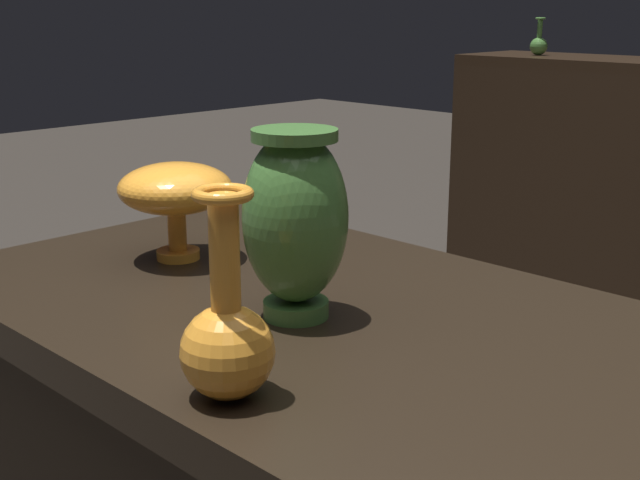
# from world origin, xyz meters

# --- Properties ---
(vase_centerpiece) EXTENTS (0.13, 0.13, 0.24)m
(vase_centerpiece) POSITION_xyz_m (-0.04, -0.05, 0.93)
(vase_centerpiece) COLOR #477A38
(vase_centerpiece) RESTS_ON display_plinth
(vase_tall_behind) EXTENTS (0.10, 0.10, 0.22)m
(vase_tall_behind) POSITION_xyz_m (0.08, -0.25, 0.87)
(vase_tall_behind) COLOR orange
(vase_tall_behind) RESTS_ON display_plinth
(vase_left_accent) EXTENTS (0.17, 0.17, 0.15)m
(vase_left_accent) POSITION_xyz_m (-0.35, -0.00, 0.91)
(vase_left_accent) COLOR orange
(vase_left_accent) RESTS_ON display_plinth
(shelf_vase_far_left) EXTENTS (0.07, 0.07, 0.14)m
(shelf_vase_far_left) POSITION_xyz_m (-1.04, 2.17, 1.03)
(shelf_vase_far_left) COLOR #477A38
(shelf_vase_far_left) RESTS_ON back_display_shelf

